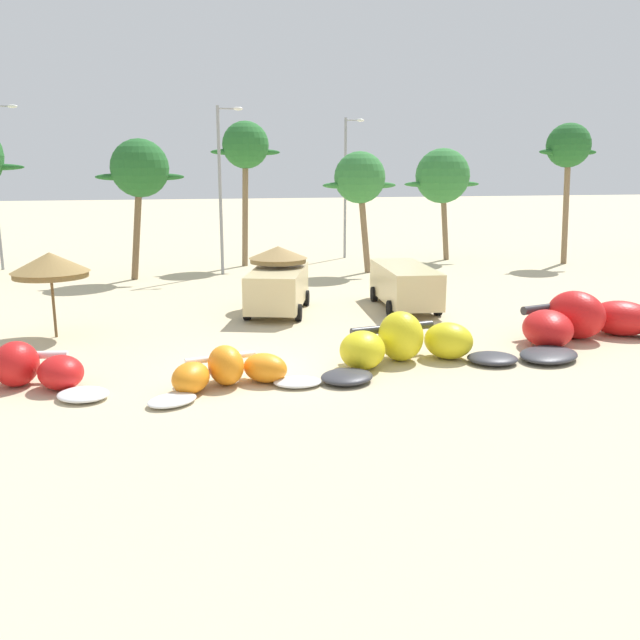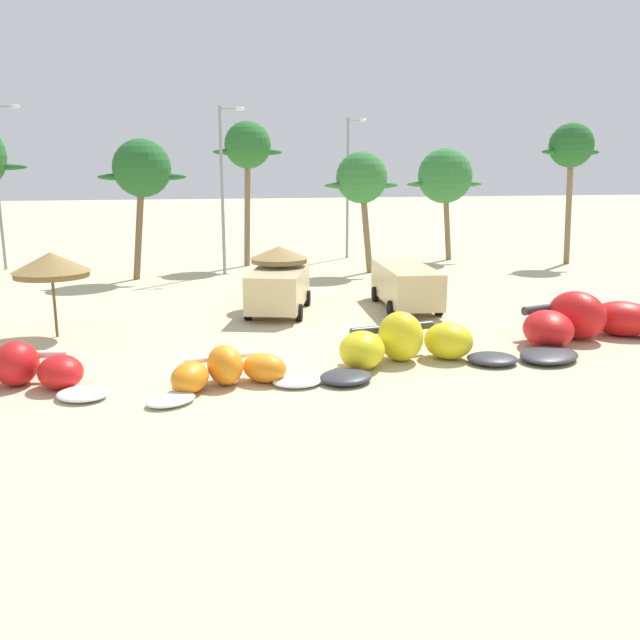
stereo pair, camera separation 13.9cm
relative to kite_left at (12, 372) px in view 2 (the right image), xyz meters
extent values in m
plane|color=beige|center=(6.49, -0.10, -0.48)|extent=(260.00, 260.00, 0.00)
ellipsoid|color=red|center=(0.07, 0.31, 0.15)|extent=(1.46, 1.60, 1.26)
ellipsoid|color=red|center=(1.28, -0.29, -0.02)|extent=(1.63, 1.72, 0.93)
ellipsoid|color=white|center=(1.91, -1.33, -0.36)|extent=(1.80, 1.74, 0.25)
cylinder|color=white|center=(0.17, 0.78, 0.26)|extent=(2.51, 0.77, 0.23)
cube|color=white|center=(0.04, 0.18, 0.15)|extent=(1.00, 0.68, 0.04)
ellipsoid|color=white|center=(4.14, -2.33, -0.37)|extent=(1.64, 1.51, 0.22)
ellipsoid|color=orange|center=(4.68, -1.51, -0.07)|extent=(1.44, 1.62, 0.82)
ellipsoid|color=orange|center=(5.68, -1.06, 0.07)|extent=(1.19, 1.49, 1.11)
ellipsoid|color=orange|center=(6.78, -1.13, -0.07)|extent=(1.63, 1.63, 0.82)
ellipsoid|color=white|center=(7.57, -1.70, -0.37)|extent=(1.48, 1.18, 0.22)
cylinder|color=white|center=(5.60, -0.60, 0.17)|extent=(2.04, 0.55, 0.19)
cube|color=white|center=(5.70, -1.19, 0.07)|extent=(0.82, 0.61, 0.04)
ellipsoid|color=#333338|center=(9.00, -1.73, -0.33)|extent=(2.02, 1.94, 0.31)
ellipsoid|color=yellow|center=(9.83, -0.61, 0.10)|extent=(1.94, 2.02, 1.16)
ellipsoid|color=yellow|center=(11.29, -0.04, 0.30)|extent=(1.56, 1.73, 1.56)
ellipsoid|color=yellow|center=(12.84, -0.22, 0.10)|extent=(2.07, 2.08, 1.16)
ellipsoid|color=#333338|center=(13.92, -1.10, -0.33)|extent=(1.83, 1.68, 0.31)
cylinder|color=#333338|center=(11.22, 0.51, 0.43)|extent=(2.91, 0.63, 0.26)
cube|color=#333338|center=(11.31, -0.19, 0.30)|extent=(1.12, 0.69, 0.04)
ellipsoid|color=#333338|center=(15.83, -1.21, -0.31)|extent=(2.76, 2.58, 0.34)
ellipsoid|color=red|center=(16.71, 0.22, 0.15)|extent=(2.37, 2.68, 1.25)
ellipsoid|color=red|center=(18.38, 1.05, 0.36)|extent=(2.08, 2.53, 1.69)
ellipsoid|color=red|center=(20.25, 1.00, 0.15)|extent=(2.75, 2.72, 1.25)
cylinder|color=#333338|center=(18.21, 1.81, 0.52)|extent=(3.47, 1.06, 0.32)
cube|color=#333338|center=(18.43, 0.84, 0.36)|extent=(1.41, 1.05, 0.04)
cylinder|color=brown|center=(0.43, 5.94, 0.70)|extent=(0.10, 0.10, 2.37)
cone|color=olive|center=(0.43, 5.94, 2.23)|extent=(2.69, 2.69, 0.69)
cylinder|color=olive|center=(0.43, 5.94, 1.79)|extent=(2.56, 2.56, 0.20)
cylinder|color=brown|center=(9.19, 8.90, 0.62)|extent=(0.10, 0.10, 2.20)
cone|color=#9E7F4C|center=(9.19, 8.90, 1.97)|extent=(2.52, 2.52, 0.51)
cylinder|color=olive|center=(9.19, 8.90, 1.62)|extent=(2.39, 2.39, 0.20)
cube|color=beige|center=(14.50, 7.57, 0.61)|extent=(2.73, 5.61, 1.50)
cube|color=black|center=(14.70, 9.04, 0.87)|extent=(2.13, 1.60, 0.56)
cylinder|color=black|center=(13.74, 9.37, -0.14)|extent=(0.33, 0.71, 0.68)
cylinder|color=black|center=(15.72, 9.09, -0.14)|extent=(0.33, 0.71, 0.68)
cylinder|color=black|center=(13.28, 6.06, -0.14)|extent=(0.33, 0.71, 0.68)
cylinder|color=black|center=(15.26, 5.78, -0.14)|extent=(0.33, 0.71, 0.68)
cube|color=beige|center=(9.01, 8.09, 0.61)|extent=(3.62, 5.45, 1.50)
cube|color=black|center=(9.47, 9.40, 0.87)|extent=(2.33, 1.86, 0.56)
cylinder|color=black|center=(8.55, 9.91, -0.14)|extent=(0.45, 0.72, 0.68)
cylinder|color=black|center=(10.50, 9.22, -0.14)|extent=(0.45, 0.72, 0.68)
cylinder|color=black|center=(7.51, 6.96, -0.14)|extent=(0.45, 0.72, 0.68)
cylinder|color=black|center=(9.46, 6.27, -0.14)|extent=(0.45, 0.72, 0.68)
ellipsoid|color=#236028|center=(-3.89, 21.76, 5.59)|extent=(2.79, 0.50, 0.36)
cylinder|color=brown|center=(3.37, 18.77, 2.52)|extent=(0.98, 0.36, 6.01)
sphere|color=#236028|center=(3.68, 18.77, 5.53)|extent=(3.10, 3.10, 3.10)
ellipsoid|color=#236028|center=(2.44, 18.77, 5.06)|extent=(2.17, 0.50, 0.36)
ellipsoid|color=#236028|center=(4.92, 18.77, 5.06)|extent=(2.17, 0.50, 0.36)
cylinder|color=#7F6647|center=(9.88, 22.60, 3.23)|extent=(0.58, 0.36, 7.42)
sphere|color=#286B2D|center=(9.99, 22.60, 6.93)|extent=(2.85, 2.85, 2.85)
ellipsoid|color=#286B2D|center=(8.85, 22.60, 6.51)|extent=(2.00, 0.50, 0.36)
ellipsoid|color=#286B2D|center=(11.13, 22.60, 6.51)|extent=(2.00, 0.50, 0.36)
cylinder|color=#7F6647|center=(16.09, 17.91, 2.27)|extent=(0.94, 0.36, 5.50)
sphere|color=#337A38|center=(15.80, 17.91, 5.01)|extent=(2.93, 2.93, 2.93)
ellipsoid|color=#337A38|center=(14.63, 17.91, 4.57)|extent=(2.05, 0.50, 0.36)
ellipsoid|color=#337A38|center=(16.97, 17.91, 4.57)|extent=(2.05, 0.50, 0.36)
cylinder|color=#7F6647|center=(23.15, 22.07, 2.30)|extent=(0.88, 0.36, 5.56)
sphere|color=#337A38|center=(22.89, 22.07, 5.07)|extent=(3.56, 3.56, 3.56)
ellipsoid|color=#337A38|center=(21.47, 22.07, 4.54)|extent=(2.49, 0.50, 0.36)
ellipsoid|color=#337A38|center=(24.32, 22.07, 4.54)|extent=(2.49, 0.50, 0.36)
cylinder|color=#7F6647|center=(29.77, 18.34, 3.23)|extent=(0.68, 0.36, 7.44)
sphere|color=#236028|center=(29.61, 18.34, 6.95)|extent=(2.73, 2.73, 2.73)
ellipsoid|color=#236028|center=(28.52, 18.34, 6.54)|extent=(1.91, 0.50, 0.36)
ellipsoid|color=#236028|center=(30.70, 18.34, 6.54)|extent=(1.91, 0.50, 0.36)
cylinder|color=gray|center=(-4.00, 24.69, 9.06)|extent=(1.41, 0.10, 0.10)
ellipsoid|color=silver|center=(-3.30, 24.69, 9.06)|extent=(0.56, 0.24, 0.20)
cylinder|color=gray|center=(8.01, 19.44, 4.21)|extent=(0.18, 0.18, 9.39)
cylinder|color=gray|center=(8.57, 19.44, 8.75)|extent=(1.13, 0.10, 0.10)
ellipsoid|color=silver|center=(9.14, 19.44, 8.75)|extent=(0.56, 0.24, 0.20)
cylinder|color=gray|center=(17.06, 24.85, 4.18)|extent=(0.18, 0.18, 9.33)
cylinder|color=gray|center=(17.57, 24.85, 8.69)|extent=(1.02, 0.10, 0.10)
ellipsoid|color=silver|center=(18.08, 24.85, 8.69)|extent=(0.56, 0.24, 0.20)
camera|label=1|loc=(3.67, -18.80, 5.32)|focal=37.12mm
camera|label=2|loc=(3.80, -18.83, 5.32)|focal=37.12mm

